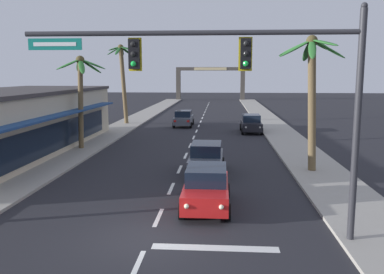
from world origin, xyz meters
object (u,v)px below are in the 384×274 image
sedan_third_in_queue (206,158)px  town_gateway_arch (210,79)px  sedan_oncoming_far (184,118)px  sedan_parked_nearest_kerb (251,123)px  palm_left_second (81,84)px  palm_left_third (123,73)px  storefront_strip_left (6,123)px  traffic_signal_mast (254,78)px  sedan_lead_at_stop_bar (206,187)px  palm_right_second (312,81)px

sedan_third_in_queue → town_gateway_arch: town_gateway_arch is taller
sedan_oncoming_far → sedan_parked_nearest_kerb: bearing=-31.5°
sedan_oncoming_far → palm_left_second: bearing=-113.3°
sedan_oncoming_far → palm_left_third: size_ratio=0.52×
sedan_parked_nearest_kerb → storefront_strip_left: size_ratio=0.19×
town_gateway_arch → sedan_parked_nearest_kerb: bearing=-84.0°
sedan_oncoming_far → town_gateway_arch: size_ratio=0.31×
traffic_signal_mast → sedan_lead_at_stop_bar: (-1.58, 3.24, -4.43)m
sedan_parked_nearest_kerb → town_gateway_arch: 49.18m
palm_left_third → palm_left_second: bearing=-87.6°
palm_left_second → storefront_strip_left: size_ratio=0.29×
sedan_parked_nearest_kerb → palm_left_second: bearing=-142.3°
storefront_strip_left → sedan_third_in_queue: bearing=-18.2°
sedan_oncoming_far → sedan_parked_nearest_kerb: same height
town_gateway_arch → sedan_lead_at_stop_bar: bearing=-88.6°
storefront_strip_left → traffic_signal_mast: bearing=-41.2°
traffic_signal_mast → storefront_strip_left: 20.84m
palm_left_second → palm_left_third: bearing=92.4°
storefront_strip_left → sedan_oncoming_far: bearing=56.5°
sedan_lead_at_stop_bar → town_gateway_arch: 71.07m
palm_right_second → town_gateway_arch: (-7.20, 64.51, -0.59)m
sedan_parked_nearest_kerb → palm_right_second: 16.40m
sedan_oncoming_far → palm_right_second: bearing=-66.1°
traffic_signal_mast → palm_left_second: traffic_signal_mast is taller
sedan_oncoming_far → town_gateway_arch: bearing=88.0°
palm_right_second → palm_left_third: bearing=126.2°
palm_right_second → sedan_oncoming_far: bearing=113.9°
palm_left_second → traffic_signal_mast: bearing=-54.9°
palm_left_second → palm_left_third: size_ratio=0.78×
sedan_oncoming_far → town_gateway_arch: 44.83m
palm_left_second → town_gateway_arch: 59.13m
town_gateway_arch → palm_left_third: bearing=-100.7°
traffic_signal_mast → sedan_parked_nearest_kerb: size_ratio=2.36×
sedan_third_in_queue → palm_right_second: bearing=6.4°
palm_left_second → sedan_oncoming_far: bearing=66.7°
sedan_third_in_queue → sedan_oncoming_far: size_ratio=1.00×
sedan_oncoming_far → town_gateway_arch: town_gateway_arch is taller
sedan_lead_at_stop_bar → palm_left_third: 29.66m
palm_left_third → sedan_oncoming_far: bearing=-10.5°
sedan_third_in_queue → sedan_parked_nearest_kerb: (3.60, 16.36, 0.00)m
sedan_lead_at_stop_bar → palm_left_third: palm_left_third is taller
sedan_lead_at_stop_bar → palm_left_third: bearing=110.0°
sedan_lead_at_stop_bar → town_gateway_arch: (-1.77, 70.96, 3.59)m
palm_left_third → palm_right_second: palm_left_third is taller
palm_left_third → palm_right_second: size_ratio=1.15×
sedan_third_in_queue → storefront_strip_left: size_ratio=0.19×
traffic_signal_mast → sedan_oncoming_far: size_ratio=2.36×
traffic_signal_mast → palm_right_second: (3.86, 9.69, -0.25)m
palm_left_third → town_gateway_arch: 44.22m
sedan_third_in_queue → palm_left_second: bearing=144.6°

